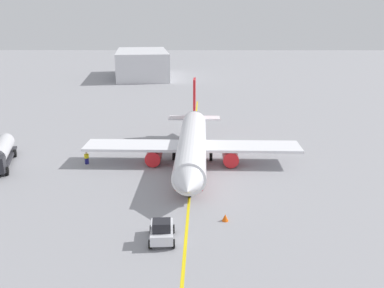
# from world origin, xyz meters

# --- Properties ---
(ground_plane) EXTENTS (400.00, 400.00, 0.00)m
(ground_plane) POSITION_xyz_m (0.00, 0.00, 0.00)
(ground_plane) COLOR #939399
(airplane) EXTENTS (32.22, 29.42, 9.74)m
(airplane) POSITION_xyz_m (-0.49, 0.01, 2.69)
(airplane) COLOR white
(airplane) RESTS_ON ground
(fuel_tanker) EXTENTS (11.62, 5.42, 3.15)m
(fuel_tanker) POSITION_xyz_m (0.22, -25.83, 1.74)
(fuel_tanker) COLOR #2D2D33
(fuel_tanker) RESTS_ON ground
(pushback_tug) EXTENTS (3.71, 2.50, 2.20)m
(pushback_tug) POSITION_xyz_m (19.74, -2.55, 1.01)
(pushback_tug) COLOR silver
(pushback_tug) RESTS_ON ground
(refueling_worker) EXTENTS (0.61, 0.63, 1.71)m
(refueling_worker) POSITION_xyz_m (-0.31, -14.40, 0.82)
(refueling_worker) COLOR navy
(refueling_worker) RESTS_ON ground
(safety_cone_nose) EXTENTS (0.65, 0.65, 0.72)m
(safety_cone_nose) POSITION_xyz_m (15.91, 3.39, 0.36)
(safety_cone_nose) COLOR #F2590F
(safety_cone_nose) RESTS_ON ground
(distant_hangar) EXTENTS (33.73, 20.33, 8.65)m
(distant_hangar) POSITION_xyz_m (-85.57, -17.26, 4.32)
(distant_hangar) COLOR silver
(distant_hangar) RESTS_ON ground
(taxi_line_marking) EXTENTS (87.43, 2.18, 0.01)m
(taxi_line_marking) POSITION_xyz_m (0.00, 0.00, 0.01)
(taxi_line_marking) COLOR yellow
(taxi_line_marking) RESTS_ON ground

